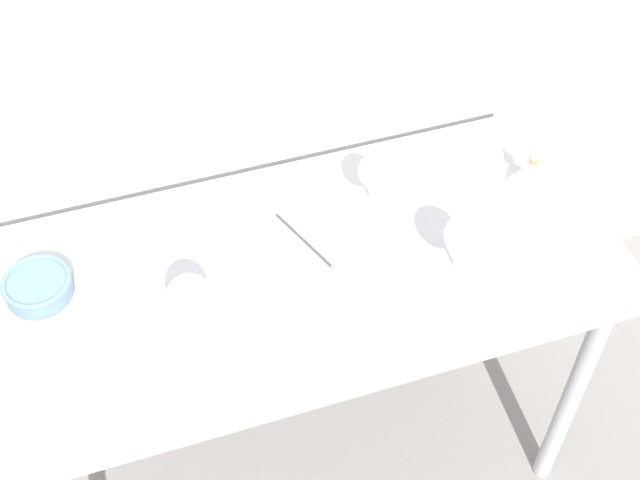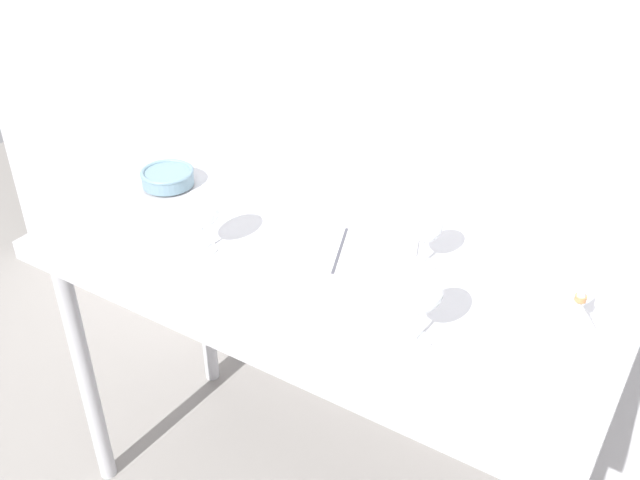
% 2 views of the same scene
% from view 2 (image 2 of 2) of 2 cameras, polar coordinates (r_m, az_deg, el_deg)
% --- Properties ---
extents(back_wall, '(3.80, 0.04, 2.60)m').
position_cam_2_polar(back_wall, '(1.92, 8.27, 15.30)').
color(back_wall, '#B6B6BB').
rests_on(back_wall, ground_plane).
extents(steel_counter, '(1.40, 0.65, 0.90)m').
position_cam_2_polar(steel_counter, '(1.76, 0.10, -4.74)').
color(steel_counter, '#B3B3B8').
rests_on(steel_counter, ground_plane).
extents(wine_glass_near_right, '(0.09, 0.09, 0.18)m').
position_cam_2_polar(wine_glass_near_right, '(1.42, 7.90, -4.10)').
color(wine_glass_near_right, white).
rests_on(wine_glass_near_right, steel_counter).
extents(wine_glass_near_left, '(0.09, 0.09, 0.16)m').
position_cam_2_polar(wine_glass_near_left, '(1.71, -9.43, 2.35)').
color(wine_glass_near_left, white).
rests_on(wine_glass_near_left, steel_counter).
extents(wine_glass_far_right, '(0.08, 0.08, 0.15)m').
position_cam_2_polar(wine_glass_far_right, '(1.66, 8.34, 1.05)').
color(wine_glass_far_right, white).
rests_on(wine_glass_far_right, steel_counter).
extents(open_notebook, '(0.41, 0.32, 0.01)m').
position_cam_2_polar(open_notebook, '(1.74, 1.59, -0.92)').
color(open_notebook, white).
rests_on(open_notebook, steel_counter).
extents(tasting_sheet_upper, '(0.26, 0.27, 0.00)m').
position_cam_2_polar(tasting_sheet_upper, '(2.00, -5.89, 3.78)').
color(tasting_sheet_upper, white).
rests_on(tasting_sheet_upper, steel_counter).
extents(tasting_bowl, '(0.15, 0.15, 0.05)m').
position_cam_2_polar(tasting_bowl, '(2.06, -11.97, 4.88)').
color(tasting_bowl, '#4C4C4C').
rests_on(tasting_bowl, steel_counter).
extents(decanter_funnel, '(0.12, 0.12, 0.14)m').
position_cam_2_polar(decanter_funnel, '(1.56, 19.60, -5.79)').
color(decanter_funnel, silver).
rests_on(decanter_funnel, steel_counter).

